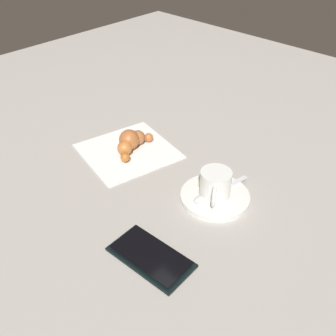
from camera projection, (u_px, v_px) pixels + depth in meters
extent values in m
plane|color=#A59F99|center=(162.00, 173.00, 0.83)|extent=(1.80, 1.80, 0.00)
cylinder|color=white|center=(215.00, 197.00, 0.76)|extent=(0.14, 0.14, 0.01)
cylinder|color=white|center=(215.00, 184.00, 0.74)|extent=(0.06, 0.06, 0.05)
cylinder|color=#2E200B|center=(215.00, 183.00, 0.74)|extent=(0.05, 0.05, 0.00)
torus|color=white|center=(214.00, 196.00, 0.71)|extent=(0.03, 0.04, 0.04)
cube|color=silver|center=(227.00, 187.00, 0.77)|extent=(0.03, 0.11, 0.00)
ellipsoid|color=silver|center=(200.00, 199.00, 0.74)|extent=(0.02, 0.03, 0.01)
cube|color=beige|center=(212.00, 184.00, 0.78)|extent=(0.06, 0.05, 0.01)
cube|color=white|center=(128.00, 151.00, 0.90)|extent=(0.23, 0.23, 0.00)
ellipsoid|color=#BA6232|center=(149.00, 137.00, 0.92)|extent=(0.03, 0.03, 0.02)
ellipsoid|color=#AB6336|center=(138.00, 137.00, 0.91)|extent=(0.04, 0.04, 0.03)
ellipsoid|color=#AC5E30|center=(129.00, 140.00, 0.89)|extent=(0.06, 0.06, 0.05)
ellipsoid|color=#BC6E32|center=(125.00, 148.00, 0.87)|extent=(0.05, 0.05, 0.03)
ellipsoid|color=#AF6226|center=(125.00, 157.00, 0.85)|extent=(0.03, 0.03, 0.02)
cube|color=black|center=(151.00, 256.00, 0.64)|extent=(0.14, 0.08, 0.01)
cube|color=black|center=(151.00, 254.00, 0.64)|extent=(0.13, 0.07, 0.00)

